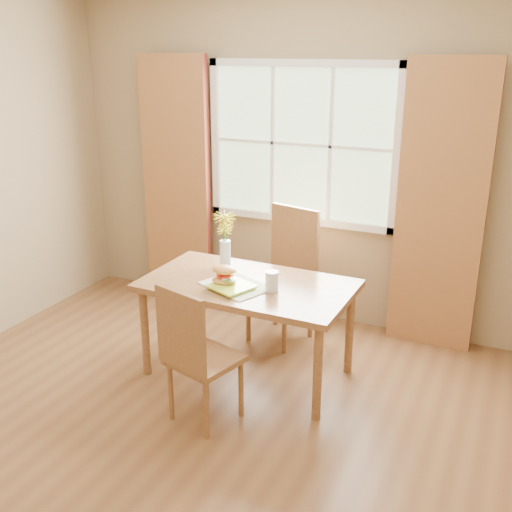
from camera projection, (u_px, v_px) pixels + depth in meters
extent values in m
cube|color=brown|center=(191.00, 428.00, 3.76)|extent=(4.20, 3.80, 0.02)
cube|color=#947D59|center=(303.00, 162.00, 4.94)|extent=(4.20, 0.02, 2.70)
cube|color=#9EBD8F|center=(302.00, 144.00, 4.87)|extent=(1.50, 0.02, 1.20)
cube|color=white|center=(303.00, 63.00, 4.63)|extent=(1.62, 0.04, 0.06)
cube|color=white|center=(299.00, 220.00, 5.05)|extent=(1.62, 0.04, 0.06)
cube|color=white|center=(216.00, 139.00, 5.15)|extent=(0.06, 0.04, 1.32)
cube|color=white|center=(397.00, 151.00, 4.54)|extent=(0.06, 0.04, 1.32)
cube|color=white|center=(301.00, 145.00, 4.85)|extent=(1.50, 0.03, 0.02)
cube|color=maroon|center=(177.00, 182.00, 5.37)|extent=(0.65, 0.08, 2.20)
cube|color=maroon|center=(440.00, 210.00, 4.46)|extent=(0.65, 0.08, 2.20)
cube|color=brown|center=(248.00, 286.00, 4.16)|extent=(1.46, 0.84, 0.05)
cylinder|color=brown|center=(145.00, 332.00, 4.26)|extent=(0.06, 0.06, 0.66)
cylinder|color=brown|center=(317.00, 373.00, 3.72)|extent=(0.06, 0.06, 0.66)
cylinder|color=brown|center=(194.00, 299.00, 4.83)|extent=(0.06, 0.06, 0.66)
cylinder|color=brown|center=(350.00, 330.00, 4.29)|extent=(0.06, 0.06, 0.66)
cube|color=brown|center=(205.00, 360.00, 3.71)|extent=(0.48, 0.48, 0.04)
cube|color=brown|center=(182.00, 330.00, 3.50)|extent=(0.38, 0.14, 0.50)
cylinder|color=brown|center=(171.00, 391.00, 3.77)|extent=(0.03, 0.03, 0.40)
cylinder|color=brown|center=(206.00, 410.00, 3.58)|extent=(0.03, 0.03, 0.40)
cylinder|color=brown|center=(206.00, 372.00, 4.00)|extent=(0.03, 0.03, 0.40)
cylinder|color=brown|center=(241.00, 388.00, 3.80)|extent=(0.03, 0.03, 0.40)
cube|color=brown|center=(280.00, 284.00, 4.74)|extent=(0.54, 0.54, 0.04)
cube|color=brown|center=(296.00, 241.00, 4.78)|extent=(0.44, 0.15, 0.57)
cylinder|color=brown|center=(248.00, 314.00, 4.80)|extent=(0.04, 0.04, 0.45)
cylinder|color=brown|center=(284.00, 326.00, 4.58)|extent=(0.04, 0.04, 0.45)
cylinder|color=brown|center=(275.00, 300.00, 5.06)|extent=(0.04, 0.04, 0.45)
cylinder|color=brown|center=(311.00, 311.00, 4.85)|extent=(0.04, 0.04, 0.45)
cube|color=beige|center=(236.00, 286.00, 4.09)|extent=(0.54, 0.48, 0.01)
cube|color=#BADE37|center=(232.00, 288.00, 4.03)|extent=(0.34, 0.34, 0.01)
ellipsoid|color=#FA9D55|center=(224.00, 281.00, 4.07)|extent=(0.18, 0.13, 0.05)
ellipsoid|color=#4C8C2D|center=(229.00, 281.00, 4.03)|extent=(0.10, 0.07, 0.01)
cylinder|color=red|center=(223.00, 275.00, 4.06)|extent=(0.09, 0.09, 0.01)
cylinder|color=red|center=(228.00, 275.00, 4.05)|extent=(0.09, 0.09, 0.01)
ellipsoid|color=#FA9D55|center=(224.00, 270.00, 4.04)|extent=(0.18, 0.13, 0.06)
cylinder|color=silver|center=(272.00, 281.00, 3.99)|extent=(0.09, 0.09, 0.14)
cylinder|color=silver|center=(272.00, 283.00, 3.99)|extent=(0.08, 0.08, 0.11)
cylinder|color=silver|center=(225.00, 254.00, 4.42)|extent=(0.08, 0.08, 0.20)
cylinder|color=silver|center=(225.00, 260.00, 4.44)|extent=(0.07, 0.07, 0.10)
cylinder|color=#3D7028|center=(225.00, 242.00, 4.39)|extent=(0.01, 0.01, 0.38)
cylinder|color=#3D7028|center=(226.00, 247.00, 4.39)|extent=(0.01, 0.01, 0.31)
cylinder|color=#3D7028|center=(225.00, 249.00, 4.42)|extent=(0.01, 0.01, 0.27)
cylinder|color=#3D7028|center=(227.00, 244.00, 4.40)|extent=(0.01, 0.01, 0.35)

